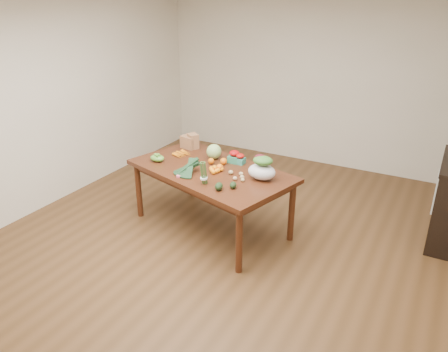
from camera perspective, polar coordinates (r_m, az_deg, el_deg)
The scene contains 24 objects.
floor at distance 4.86m, azimuth -0.45°, elevation -9.37°, with size 6.00×6.00×0.00m, color brown.
room_walls at distance 4.28m, azimuth -0.51°, elevation 5.98°, with size 5.02×6.02×2.70m.
dining_table at distance 5.08m, azimuth -1.68°, elevation -2.97°, with size 1.83×1.02×0.75m, color #472310.
dish_towel at distance 5.39m, azimuth 25.91°, elevation -1.83°, with size 0.02×0.28×0.45m, color white.
paper_bag at distance 5.56m, azimuth -4.54°, elevation 4.61°, with size 0.27×0.22×0.19m, color #9E6547, non-canonical shape.
cabbage at distance 5.19m, azimuth -1.32°, elevation 3.22°, with size 0.18×0.18×0.18m, color #B1D77C.
strawberry_basket_a at distance 5.09m, azimuth 1.35°, elevation 2.41°, with size 0.13×0.13×0.11m, color #B30B0F, non-canonical shape.
strawberry_basket_b at distance 5.06m, azimuth 2.10°, elevation 2.14°, with size 0.11×0.11×0.10m, color red, non-canonical shape.
orange_a at distance 5.05m, azimuth -1.69°, elevation 1.96°, with size 0.07×0.07×0.07m, color orange.
orange_b at distance 5.03m, azimuth -0.05°, elevation 1.94°, with size 0.08×0.08×0.08m, color orange.
orange_c at distance 4.86m, azimuth -0.56°, elevation 1.13°, with size 0.08×0.08×0.08m, color orange.
mandarin_cluster at distance 4.83m, azimuth -1.20°, elevation 0.97°, with size 0.18×0.18×0.08m, color orange, non-canonical shape.
carrots at distance 5.35m, azimuth -5.47°, elevation 2.87°, with size 0.22×0.22×0.03m, color orange, non-canonical shape.
snap_pea_bag at distance 5.19m, azimuth -8.71°, elevation 2.33°, with size 0.18×0.13×0.08m, color #77B53D.
kale_bunch at distance 4.76m, azimuth -5.08°, elevation 1.08°, with size 0.32×0.40×0.16m, color black, non-canonical shape.
asparagus_bundle at distance 4.51m, azimuth -2.66°, elevation 0.42°, with size 0.08×0.08×0.25m, color #436F32, non-canonical shape.
potato_a at distance 4.77m, azimuth 0.90°, elevation 0.48°, with size 0.06×0.05×0.05m, color tan.
potato_b at distance 4.63m, azimuth 1.44°, elevation -0.31°, with size 0.05×0.04×0.04m, color #DCB17F.
potato_c at distance 4.66m, azimuth 2.39°, elevation -0.15°, with size 0.05×0.05×0.04m, color tan.
potato_d at distance 4.74m, azimuth 2.25°, elevation 0.28°, with size 0.05×0.05×0.04m, color #D7BA7C.
potato_e at distance 4.60m, azimuth 2.46°, elevation -0.51°, with size 0.05×0.04×0.04m, color tan.
avocado_a at distance 4.40m, azimuth -0.67°, elevation -1.36°, with size 0.08×0.12×0.08m, color black.
avocado_b at distance 4.44m, azimuth 1.19°, elevation -1.19°, with size 0.07×0.10×0.07m, color black.
salad_bag at distance 4.63m, azimuth 4.96°, elevation 0.94°, with size 0.30×0.23×0.24m, color silver, non-canonical shape.
Camera 1 is at (1.99, -3.57, 2.64)m, focal length 35.00 mm.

